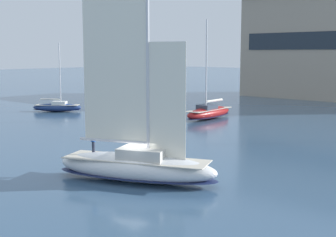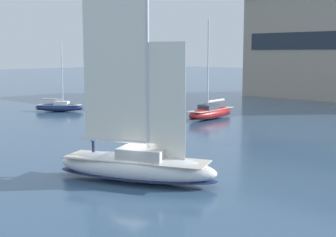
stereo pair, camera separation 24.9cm
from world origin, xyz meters
TOP-DOWN VIEW (x-y plane):
  - ground_plane at (0.00, 0.00)m, footprint 400.00×400.00m
  - sailboat_main at (0.02, 0.01)m, footprint 10.99×6.97m
  - sailboat_moored_near_marina at (-33.89, 17.23)m, footprint 6.54×5.82m
  - sailboat_moored_far_slip at (-14.04, 25.78)m, footprint 3.18×8.94m

SIDE VIEW (x-z plane):
  - ground_plane at x=0.00m, z-range 0.00..0.00m
  - sailboat_moored_near_marina at x=-33.89m, z-range -4.08..5.37m
  - sailboat_moored_far_slip at x=-14.04m, z-range -5.21..6.84m
  - sailboat_main at x=0.02m, z-range -6.18..8.48m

